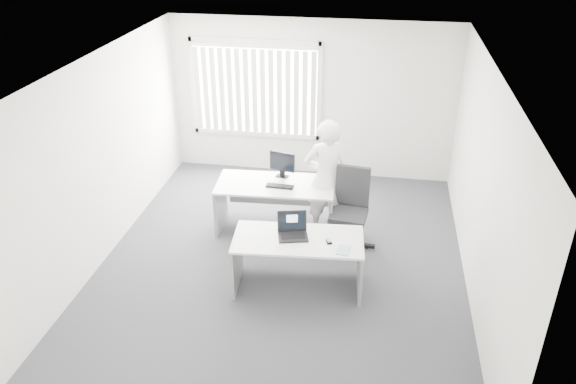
% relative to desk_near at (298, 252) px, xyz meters
% --- Properties ---
extents(ground, '(6.00, 6.00, 0.00)m').
position_rel_desk_near_xyz_m(ground, '(-0.30, 0.49, -0.54)').
color(ground, '#47474D').
rests_on(ground, ground).
extents(wall_back, '(5.00, 0.02, 2.80)m').
position_rel_desk_near_xyz_m(wall_back, '(-0.30, 3.49, 0.86)').
color(wall_back, silver).
rests_on(wall_back, ground).
extents(wall_front, '(5.00, 0.02, 2.80)m').
position_rel_desk_near_xyz_m(wall_front, '(-0.30, -2.51, 0.86)').
color(wall_front, silver).
rests_on(wall_front, ground).
extents(wall_left, '(0.02, 6.00, 2.80)m').
position_rel_desk_near_xyz_m(wall_left, '(-2.80, 0.49, 0.86)').
color(wall_left, silver).
rests_on(wall_left, ground).
extents(wall_right, '(0.02, 6.00, 2.80)m').
position_rel_desk_near_xyz_m(wall_right, '(2.20, 0.49, 0.86)').
color(wall_right, silver).
rests_on(wall_right, ground).
extents(ceiling, '(5.00, 6.00, 0.02)m').
position_rel_desk_near_xyz_m(ceiling, '(-0.30, 0.49, 2.26)').
color(ceiling, white).
rests_on(ceiling, wall_back).
extents(window, '(2.32, 0.06, 1.76)m').
position_rel_desk_near_xyz_m(window, '(-1.30, 3.45, 1.01)').
color(window, silver).
rests_on(window, wall_back).
extents(blinds, '(2.20, 0.10, 1.50)m').
position_rel_desk_near_xyz_m(blinds, '(-1.30, 3.39, 0.98)').
color(blinds, white).
rests_on(blinds, wall_back).
extents(desk_near, '(1.70, 0.90, 0.75)m').
position_rel_desk_near_xyz_m(desk_near, '(0.00, 0.00, 0.00)').
color(desk_near, white).
rests_on(desk_near, ground).
extents(desk_far, '(1.79, 0.92, 0.79)m').
position_rel_desk_near_xyz_m(desk_far, '(-0.55, 1.36, 0.03)').
color(desk_far, white).
rests_on(desk_far, ground).
extents(office_chair, '(0.74, 0.74, 1.18)m').
position_rel_desk_near_xyz_m(office_chair, '(0.57, 1.16, -0.17)').
color(office_chair, black).
rests_on(office_chair, ground).
extents(person, '(0.76, 0.60, 1.82)m').
position_rel_desk_near_xyz_m(person, '(0.20, 1.44, 0.37)').
color(person, white).
rests_on(person, ground).
extents(laptop, '(0.44, 0.41, 0.29)m').
position_rel_desk_near_xyz_m(laptop, '(-0.07, 0.01, 0.35)').
color(laptop, black).
rests_on(laptop, desk_near).
extents(paper_sheet, '(0.30, 0.23, 0.00)m').
position_rel_desk_near_xyz_m(paper_sheet, '(0.41, -0.07, 0.21)').
color(paper_sheet, white).
rests_on(paper_sheet, desk_near).
extents(mouse, '(0.09, 0.12, 0.04)m').
position_rel_desk_near_xyz_m(mouse, '(0.39, -0.03, 0.23)').
color(mouse, '#ABABAD').
rests_on(mouse, paper_sheet).
extents(booklet, '(0.17, 0.23, 0.01)m').
position_rel_desk_near_xyz_m(booklet, '(0.58, -0.18, 0.21)').
color(booklet, white).
rests_on(booklet, desk_near).
extents(keyboard, '(0.41, 0.16, 0.02)m').
position_rel_desk_near_xyz_m(keyboard, '(-0.47, 1.27, 0.26)').
color(keyboard, black).
rests_on(keyboard, desk_far).
extents(monitor, '(0.42, 0.22, 0.40)m').
position_rel_desk_near_xyz_m(monitor, '(-0.49, 1.61, 0.46)').
color(monitor, black).
rests_on(monitor, desk_far).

